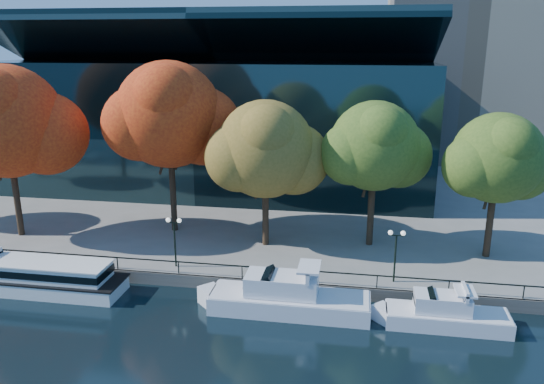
% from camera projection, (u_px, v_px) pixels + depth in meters
% --- Properties ---
extents(ground, '(160.00, 160.00, 0.00)m').
position_uv_depth(ground, '(164.00, 305.00, 38.01)').
color(ground, black).
rests_on(ground, ground).
extents(promenade, '(90.00, 67.08, 1.00)m').
position_uv_depth(promenade, '(260.00, 176.00, 72.37)').
color(promenade, slate).
rests_on(promenade, ground).
extents(railing, '(88.20, 0.08, 0.99)m').
position_uv_depth(railing, '(178.00, 262.00, 40.56)').
color(railing, black).
rests_on(railing, promenade).
extents(convention_building, '(50.00, 24.57, 21.43)m').
position_uv_depth(convention_building, '(221.00, 121.00, 66.45)').
color(convention_building, black).
rests_on(convention_building, ground).
extents(tour_boat, '(15.21, 3.39, 2.89)m').
position_uv_depth(tour_boat, '(29.00, 275.00, 40.00)').
color(tour_boat, white).
rests_on(tour_boat, ground).
extents(cruiser_near, '(12.30, 3.17, 3.56)m').
position_uv_depth(cruiser_near, '(283.00, 297.00, 36.84)').
color(cruiser_near, silver).
rests_on(cruiser_near, ground).
extents(cruiser_far, '(8.94, 2.48, 2.92)m').
position_uv_depth(cruiser_far, '(441.00, 313.00, 34.95)').
color(cruiser_far, silver).
rests_on(cruiser_far, ground).
extents(tree_1, '(12.36, 10.14, 15.43)m').
position_uv_depth(tree_1, '(8.00, 124.00, 46.05)').
color(tree_1, black).
rests_on(tree_1, promenade).
extents(tree_2, '(11.93, 9.78, 15.68)m').
position_uv_depth(tree_2, '(171.00, 117.00, 47.16)').
color(tree_2, black).
rests_on(tree_2, promenade).
extents(tree_3, '(10.32, 8.47, 12.64)m').
position_uv_depth(tree_3, '(267.00, 151.00, 44.29)').
color(tree_3, black).
rests_on(tree_3, promenade).
extents(tree_4, '(9.45, 7.75, 12.57)m').
position_uv_depth(tree_4, '(376.00, 148.00, 44.20)').
color(tree_4, black).
rests_on(tree_4, promenade).
extents(tree_5, '(9.01, 7.39, 11.94)m').
position_uv_depth(tree_5, '(499.00, 160.00, 41.78)').
color(tree_5, black).
rests_on(tree_5, promenade).
extents(lamp_1, '(1.26, 0.36, 4.03)m').
position_uv_depth(lamp_1, '(174.00, 231.00, 41.29)').
color(lamp_1, black).
rests_on(lamp_1, promenade).
extents(lamp_2, '(1.26, 0.36, 4.03)m').
position_uv_depth(lamp_2, '(396.00, 244.00, 38.59)').
color(lamp_2, black).
rests_on(lamp_2, promenade).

